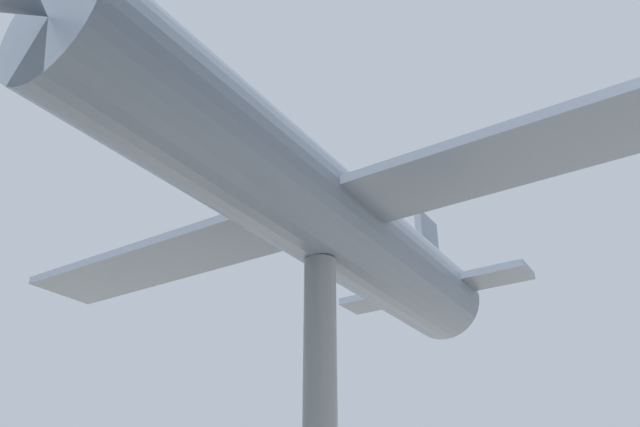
# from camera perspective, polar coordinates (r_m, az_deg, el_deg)

# --- Properties ---
(suspended_airplane) EXTENTS (15.70, 13.87, 3.21)m
(suspended_airplane) POSITION_cam_1_polar(r_m,az_deg,el_deg) (11.74, -0.88, 0.69)
(suspended_airplane) COLOR #4C5666
(suspended_airplane) RESTS_ON support_pylon_central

